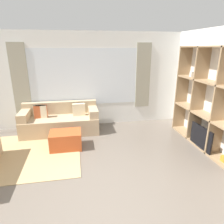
# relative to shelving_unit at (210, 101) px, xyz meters

# --- Properties ---
(ground_plane) EXTENTS (16.00, 16.00, 0.00)m
(ground_plane) POSITION_rel_shelving_unit_xyz_m (-2.71, -1.45, -1.11)
(ground_plane) COLOR #665B51
(wall_back) EXTENTS (6.92, 0.11, 2.70)m
(wall_back) POSITION_rel_shelving_unit_xyz_m (-2.71, 1.93, 0.24)
(wall_back) COLOR white
(wall_back) RESTS_ON ground_plane
(wall_right) EXTENTS (0.07, 4.54, 2.70)m
(wall_right) POSITION_rel_shelving_unit_xyz_m (0.18, 0.22, 0.24)
(wall_right) COLOR white
(wall_right) RESTS_ON ground_plane
(area_rug) EXTENTS (2.20, 2.13, 0.01)m
(area_rug) POSITION_rel_shelving_unit_xyz_m (-4.07, 0.30, -1.11)
(area_rug) COLOR tan
(area_rug) RESTS_ON ground_plane
(shelving_unit) EXTENTS (0.38, 2.37, 2.30)m
(shelving_unit) POSITION_rel_shelving_unit_xyz_m (0.00, 0.00, 0.00)
(shelving_unit) COLOR silver
(shelving_unit) RESTS_ON ground_plane
(couch_main) EXTENTS (2.05, 0.84, 0.80)m
(couch_main) POSITION_rel_shelving_unit_xyz_m (-3.46, 1.46, -0.79)
(couch_main) COLOR tan
(couch_main) RESTS_ON ground_plane
(ottoman) EXTENTS (0.72, 0.52, 0.41)m
(ottoman) POSITION_rel_shelving_unit_xyz_m (-3.28, 0.46, -0.91)
(ottoman) COLOR #B74C23
(ottoman) RESTS_ON ground_plane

